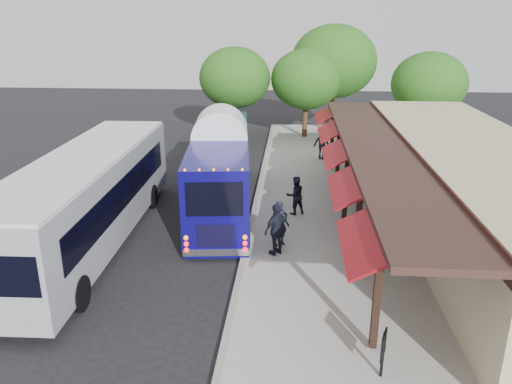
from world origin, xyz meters
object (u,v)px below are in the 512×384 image
(sign_board, at_px, (383,347))
(ped_b, at_px, (295,195))
(ped_c, at_px, (277,229))
(coach_bus, at_px, (221,166))
(city_bus, at_px, (88,196))
(ped_a, at_px, (280,224))
(ped_d, at_px, (323,143))

(sign_board, bearing_deg, ped_b, 120.70)
(ped_c, distance_m, sign_board, 6.72)
(coach_bus, distance_m, city_bus, 6.03)
(ped_b, xyz_separation_m, sign_board, (2.01, -10.08, -0.03))
(ped_a, height_order, ped_b, ped_a)
(ped_a, bearing_deg, ped_c, -131.21)
(city_bus, bearing_deg, ped_c, -6.67)
(ped_a, bearing_deg, city_bus, 146.17)
(ped_d, bearing_deg, ped_b, 113.42)
(ped_a, height_order, sign_board, ped_a)
(ped_b, relative_size, sign_board, 1.41)
(coach_bus, xyz_separation_m, ped_d, (4.85, 7.91, -0.78))
(ped_d, distance_m, sign_board, 19.01)
(sign_board, bearing_deg, ped_a, 129.61)
(ped_b, relative_size, ped_c, 0.88)
(city_bus, xyz_separation_m, ped_b, (7.54, 3.26, -0.92))
(ped_b, bearing_deg, ped_d, -124.00)
(ped_a, relative_size, sign_board, 1.43)
(ped_a, xyz_separation_m, ped_c, (-0.09, -0.77, 0.10))
(city_bus, xyz_separation_m, ped_c, (6.91, -0.65, -0.80))
(city_bus, xyz_separation_m, ped_d, (9.12, 12.17, -0.78))
(ped_b, xyz_separation_m, ped_d, (1.59, 8.92, 0.14))
(coach_bus, xyz_separation_m, sign_board, (5.28, -11.09, -0.96))
(coach_bus, xyz_separation_m, city_bus, (-4.27, -4.26, -0.01))
(ped_d, bearing_deg, sign_board, 124.78)
(city_bus, height_order, ped_a, city_bus)
(ped_c, bearing_deg, coach_bus, -106.01)
(ped_c, bearing_deg, sign_board, 68.88)
(ped_a, xyz_separation_m, ped_b, (0.54, 3.14, -0.01))
(coach_bus, height_order, ped_b, coach_bus)
(coach_bus, height_order, ped_c, coach_bus)
(city_bus, xyz_separation_m, ped_a, (7.00, 0.12, -0.91))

